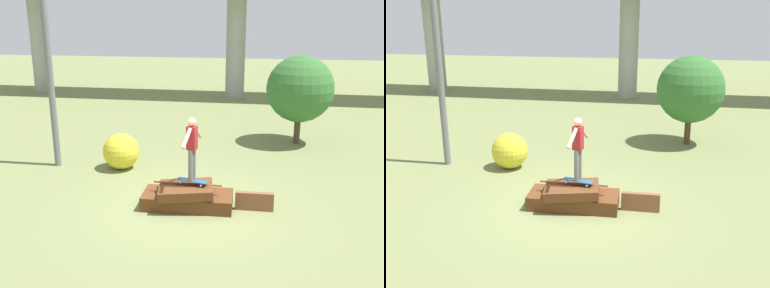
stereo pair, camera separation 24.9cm
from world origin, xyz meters
The scene contains 9 objects.
ground_plane centered at (0.00, 0.00, 0.00)m, with size 80.00×80.00×0.00m, color olive.
scrap_pile centered at (-0.01, -0.02, 0.26)m, with size 2.27×1.20×0.63m.
scrap_plank_loose centered at (1.65, 0.07, 0.23)m, with size 0.94×0.16×0.46m.
skateboard centered at (0.12, -0.03, 0.71)m, with size 0.82×0.39×0.09m.
skater centered at (0.12, -0.03, 1.62)m, with size 0.35×1.12×1.57m.
highway_overpass centered at (0.00, 15.43, 5.47)m, with size 44.00×3.92×6.30m.
utility_pole centered at (-4.64, 2.36, 4.34)m, with size 1.30×0.20×8.42m.
tree_behind_left centered at (3.02, 6.19, 2.04)m, with size 2.42×2.42×3.26m.
bush_yellow_flowering centered at (-2.54, 2.41, 0.56)m, with size 1.12×1.12×1.12m.
Camera 2 is at (2.02, -9.62, 4.56)m, focal length 40.00 mm.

